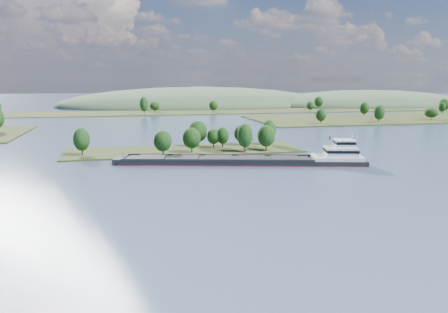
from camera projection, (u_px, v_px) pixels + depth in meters
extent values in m
plane|color=#384961|center=(213.00, 183.00, 129.92)|extent=(1800.00, 1800.00, 0.00)
cube|color=#283316|center=(185.00, 151.00, 187.48)|extent=(100.00, 30.00, 1.20)
cylinder|color=black|center=(245.00, 147.00, 181.57)|extent=(0.50, 0.50, 3.86)
ellipsoid|color=black|center=(245.00, 135.00, 180.71)|extent=(6.49, 6.49, 9.93)
cylinder|color=black|center=(198.00, 142.00, 197.35)|extent=(0.50, 0.50, 3.76)
ellipsoid|color=black|center=(198.00, 131.00, 196.51)|extent=(8.70, 8.70, 9.67)
cylinder|color=black|center=(192.00, 148.00, 180.13)|extent=(0.50, 0.50, 3.38)
ellipsoid|color=black|center=(192.00, 138.00, 179.38)|extent=(7.63, 7.63, 8.70)
cylinder|color=black|center=(214.00, 144.00, 194.42)|extent=(0.50, 0.50, 2.67)
ellipsoid|color=black|center=(214.00, 137.00, 193.83)|extent=(5.85, 5.85, 6.87)
cylinder|color=black|center=(163.00, 151.00, 172.78)|extent=(0.50, 0.50, 3.27)
ellipsoid|color=black|center=(163.00, 141.00, 172.06)|extent=(7.28, 7.28, 8.42)
cylinder|color=black|center=(82.00, 151.00, 173.35)|extent=(0.50, 0.50, 3.59)
ellipsoid|color=black|center=(82.00, 139.00, 172.56)|extent=(6.52, 6.52, 9.22)
cylinder|color=black|center=(223.00, 144.00, 194.22)|extent=(0.50, 0.50, 2.95)
ellipsoid|color=black|center=(223.00, 135.00, 193.56)|extent=(5.69, 5.69, 7.60)
cylinder|color=black|center=(269.00, 140.00, 202.28)|extent=(0.50, 0.50, 3.74)
ellipsoid|color=black|center=(269.00, 130.00, 201.45)|extent=(6.56, 6.56, 9.62)
cylinder|color=black|center=(266.00, 147.00, 184.28)|extent=(0.50, 0.50, 3.60)
ellipsoid|color=black|center=(266.00, 136.00, 183.49)|extent=(7.46, 7.46, 9.25)
cylinder|color=black|center=(242.00, 142.00, 200.06)|extent=(0.50, 0.50, 3.08)
ellipsoid|color=black|center=(242.00, 133.00, 199.38)|extent=(7.95, 7.95, 7.91)
cube|color=#283316|center=(446.00, 117.00, 353.61)|extent=(320.00, 90.00, 1.60)
cylinder|color=black|center=(321.00, 121.00, 295.88)|extent=(0.50, 0.50, 3.34)
ellipsoid|color=black|center=(321.00, 115.00, 295.14)|extent=(7.16, 7.16, 8.58)
cylinder|color=black|center=(444.00, 110.00, 394.07)|extent=(0.50, 0.50, 4.09)
ellipsoid|color=black|center=(444.00, 105.00, 393.17)|extent=(9.05, 9.05, 10.52)
cylinder|color=black|center=(431.00, 118.00, 325.04)|extent=(0.50, 0.50, 2.94)
ellipsoid|color=black|center=(431.00, 113.00, 324.39)|extent=(9.92, 9.92, 7.57)
cylinder|color=black|center=(379.00, 120.00, 302.72)|extent=(0.50, 0.50, 3.97)
ellipsoid|color=black|center=(379.00, 112.00, 301.84)|extent=(7.41, 7.41, 10.22)
cylinder|color=black|center=(379.00, 118.00, 318.90)|extent=(0.50, 0.50, 3.15)
ellipsoid|color=black|center=(379.00, 113.00, 318.20)|extent=(5.94, 5.94, 8.09)
cylinder|color=black|center=(364.00, 114.00, 353.98)|extent=(0.50, 0.50, 3.74)
ellipsoid|color=black|center=(364.00, 108.00, 353.15)|extent=(7.48, 7.48, 9.63)
cylinder|color=black|center=(442.00, 112.00, 382.46)|extent=(0.50, 0.50, 3.34)
ellipsoid|color=black|center=(442.00, 107.00, 381.72)|extent=(6.23, 6.23, 8.60)
cube|color=#283316|center=(152.00, 113.00, 398.55)|extent=(900.00, 60.00, 1.20)
cylinder|color=black|center=(310.00, 110.00, 411.12)|extent=(0.50, 0.50, 3.13)
ellipsoid|color=black|center=(310.00, 105.00, 410.42)|extent=(6.57, 6.57, 8.06)
cylinder|color=black|center=(155.00, 110.00, 402.77)|extent=(0.50, 0.50, 3.18)
ellipsoid|color=black|center=(155.00, 106.00, 402.06)|extent=(9.03, 9.03, 8.18)
cylinder|color=black|center=(319.00, 107.00, 450.15)|extent=(0.50, 0.50, 4.12)
ellipsoid|color=black|center=(319.00, 102.00, 449.24)|extent=(9.11, 9.11, 10.60)
cylinder|color=black|center=(213.00, 110.00, 399.92)|extent=(0.50, 0.50, 3.54)
ellipsoid|color=black|center=(213.00, 105.00, 399.14)|extent=(8.04, 8.04, 9.11)
cylinder|color=black|center=(144.00, 111.00, 376.82)|extent=(0.50, 0.50, 4.97)
ellipsoid|color=black|center=(144.00, 104.00, 375.72)|extent=(7.27, 7.27, 12.77)
ellipsoid|color=#3C5339|center=(366.00, 105.00, 523.37)|extent=(260.00, 140.00, 36.00)
ellipsoid|color=#3C5339|center=(198.00, 106.00, 507.80)|extent=(320.00, 160.00, 44.00)
cube|color=black|center=(242.00, 162.00, 159.44)|extent=(88.74, 33.27, 2.44)
cube|color=maroon|center=(242.00, 163.00, 159.53)|extent=(89.01, 33.54, 0.28)
cube|color=black|center=(219.00, 155.00, 164.79)|extent=(66.70, 17.89, 0.89)
cube|color=black|center=(217.00, 160.00, 154.08)|extent=(66.70, 17.89, 0.89)
cube|color=black|center=(218.00, 158.00, 159.46)|extent=(66.97, 26.57, 0.33)
cube|color=black|center=(152.00, 157.00, 160.11)|extent=(11.98, 11.34, 0.39)
cube|color=black|center=(185.00, 157.00, 159.75)|extent=(11.98, 11.34, 0.39)
cube|color=black|center=(218.00, 157.00, 159.40)|extent=(11.98, 11.34, 0.39)
cube|color=black|center=(251.00, 157.00, 159.05)|extent=(11.98, 11.34, 0.39)
cube|color=black|center=(285.00, 158.00, 158.70)|extent=(11.98, 11.34, 0.39)
cube|color=black|center=(120.00, 160.00, 160.67)|extent=(5.76, 10.51, 2.22)
cylinder|color=black|center=(123.00, 156.00, 160.36)|extent=(0.33, 0.33, 2.44)
cube|color=silver|center=(337.00, 157.00, 158.12)|extent=(19.89, 14.82, 1.33)
cube|color=silver|center=(341.00, 151.00, 157.70)|extent=(12.99, 11.41, 3.33)
cube|color=black|center=(341.00, 150.00, 157.63)|extent=(13.26, 11.68, 1.00)
cube|color=silver|center=(344.00, 144.00, 157.17)|extent=(8.13, 8.13, 2.44)
cube|color=black|center=(344.00, 142.00, 157.09)|extent=(8.41, 8.41, 0.89)
cube|color=silver|center=(344.00, 140.00, 156.94)|extent=(8.68, 8.68, 0.22)
cylinder|color=silver|center=(352.00, 136.00, 156.62)|extent=(0.27, 0.27, 2.89)
cylinder|color=black|center=(330.00, 138.00, 160.30)|extent=(0.68, 0.68, 1.33)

